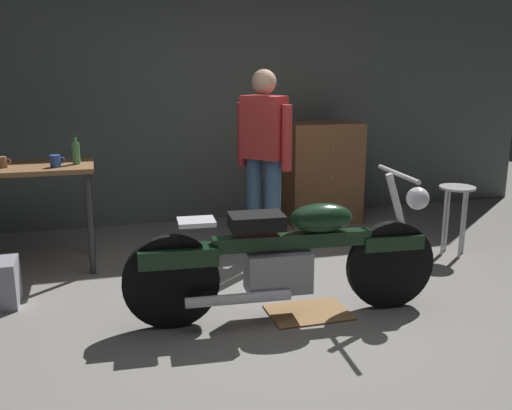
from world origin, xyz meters
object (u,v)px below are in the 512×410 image
Objects in this scene: person_standing at (264,153)px; bottle at (76,153)px; motorcycle at (288,255)px; mug_blue_enamel at (56,161)px; shop_stool at (456,202)px; wooden_dresser at (323,173)px; mug_brown_stoneware at (2,162)px.

person_standing is 1.63m from bottle.
mug_blue_enamel is (-1.53, 1.34, 0.50)m from motorcycle.
shop_stool is at bearing -149.42° from person_standing.
person_standing is 14.44× the size of mug_blue_enamel.
mug_blue_enamel is at bearing -161.58° from wooden_dresser.
person_standing is at bearing -0.52° from bottle.
mug_brown_stoneware is (-2.20, -0.00, 0.02)m from person_standing.
wooden_dresser reaches higher than shop_stool.
bottle is at bearing 137.18° from motorcycle.
motorcycle reaches higher than mug_brown_stoneware.
wooden_dresser is at bearing -88.72° from person_standing.
motorcycle is 1.31× the size of person_standing.
wooden_dresser is (-0.73, 1.39, 0.05)m from shop_stool.
motorcycle is 2.47m from mug_brown_stoneware.
wooden_dresser reaches higher than mug_blue_enamel.
person_standing is 14.39× the size of mug_brown_stoneware.
person_standing is at bearing -138.52° from wooden_dresser.
person_standing is 1.52× the size of wooden_dresser.
mug_blue_enamel is at bearing 52.64° from person_standing.
mug_blue_enamel is 0.48× the size of bottle.
bottle reaches higher than shop_stool.
person_standing is at bearing 160.77° from shop_stool.
bottle is (0.16, 0.10, 0.05)m from mug_blue_enamel.
motorcycle is 2.07m from bottle.
shop_stool is at bearing 27.92° from motorcycle.
motorcycle is 2.10m from mug_blue_enamel.
bottle reaches higher than wooden_dresser.
person_standing reaches higher than bottle.
shop_stool is 5.53× the size of mug_blue_enamel.
motorcycle reaches higher than shop_stool.
shop_stool is 5.51× the size of mug_brown_stoneware.
person_standing is (0.25, 1.43, 0.48)m from motorcycle.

